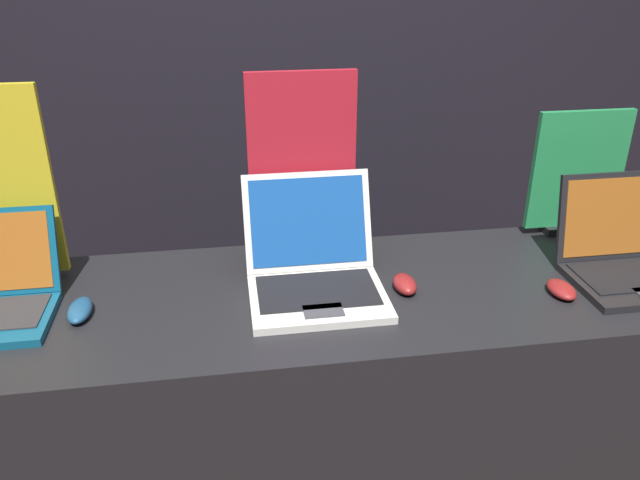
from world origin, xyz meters
name	(u,v)px	position (x,y,z in m)	size (l,w,h in m)	color
wall_back	(274,48)	(0.00, 1.55, 1.40)	(8.00, 0.05, 2.80)	black
display_counter	(321,433)	(0.00, 0.31, 0.48)	(2.07, 0.62, 0.96)	black
mouse_front	(80,310)	(-0.60, 0.28, 0.98)	(0.06, 0.12, 0.03)	navy
laptop_middle	(314,267)	(-0.02, 0.33, 1.02)	(0.34, 0.38, 0.27)	silver
mouse_middle	(405,284)	(0.22, 0.28, 0.98)	(0.06, 0.10, 0.04)	maroon
promo_stand_middle	(302,170)	(-0.02, 0.56, 1.21)	(0.30, 0.07, 0.52)	black
laptop_back	(626,256)	(0.83, 0.27, 1.02)	(0.32, 0.30, 0.26)	black
mouse_back	(561,289)	(0.61, 0.20, 0.98)	(0.06, 0.10, 0.03)	maroon
promo_stand_back	(577,177)	(0.83, 0.57, 1.14)	(0.30, 0.07, 0.39)	black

